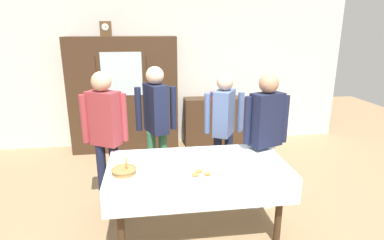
{
  "coord_description": "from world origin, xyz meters",
  "views": [
    {
      "loc": [
        -0.47,
        -3.16,
        2.12
      ],
      "look_at": [
        0.0,
        0.2,
        1.13
      ],
      "focal_mm": 29.46,
      "sensor_mm": 36.0,
      "label": 1
    }
  ],
  "objects_px": {
    "mantel_clock": "(106,29)",
    "person_by_cabinet": "(156,117)",
    "bread_basket": "(124,171)",
    "tea_cup_far_left": "(228,152)",
    "tea_cup_mid_right": "(238,168)",
    "spoon_far_right": "(175,170)",
    "tea_cup_mid_left": "(170,157)",
    "person_beside_shelf": "(224,122)",
    "tea_cup_far_right": "(151,155)",
    "person_near_right_end": "(105,128)",
    "dining_table": "(198,174)",
    "pastry_plate": "(201,175)",
    "person_behind_table_left": "(266,129)",
    "tea_cup_back_edge": "(209,164)",
    "bookshelf_low": "(215,121)",
    "tea_cup_near_right": "(179,152)",
    "book_stack": "(215,95)",
    "spoon_back_edge": "(262,171)",
    "wall_cabinet": "(124,95)"
  },
  "relations": [
    {
      "from": "person_near_right_end",
      "to": "person_by_cabinet",
      "type": "distance_m",
      "value": 0.7
    },
    {
      "from": "tea_cup_near_right",
      "to": "person_by_cabinet",
      "type": "height_order",
      "value": "person_by_cabinet"
    },
    {
      "from": "person_near_right_end",
      "to": "dining_table",
      "type": "bearing_deg",
      "value": -32.09
    },
    {
      "from": "tea_cup_mid_right",
      "to": "spoon_far_right",
      "type": "height_order",
      "value": "tea_cup_mid_right"
    },
    {
      "from": "tea_cup_mid_left",
      "to": "tea_cup_far_left",
      "type": "xyz_separation_m",
      "value": [
        0.65,
        0.05,
        0.0
      ]
    },
    {
      "from": "tea_cup_near_right",
      "to": "person_near_right_end",
      "type": "height_order",
      "value": "person_near_right_end"
    },
    {
      "from": "tea_cup_mid_left",
      "to": "person_behind_table_left",
      "type": "bearing_deg",
      "value": 9.79
    },
    {
      "from": "spoon_back_edge",
      "to": "book_stack",
      "type": "bearing_deg",
      "value": 87.25
    },
    {
      "from": "dining_table",
      "to": "wall_cabinet",
      "type": "height_order",
      "value": "wall_cabinet"
    },
    {
      "from": "person_beside_shelf",
      "to": "bread_basket",
      "type": "bearing_deg",
      "value": -140.29
    },
    {
      "from": "tea_cup_far_left",
      "to": "bread_basket",
      "type": "relative_size",
      "value": 0.54
    },
    {
      "from": "tea_cup_mid_left",
      "to": "person_near_right_end",
      "type": "bearing_deg",
      "value": 147.09
    },
    {
      "from": "tea_cup_far_right",
      "to": "bread_basket",
      "type": "height_order",
      "value": "bread_basket"
    },
    {
      "from": "tea_cup_mid_right",
      "to": "person_beside_shelf",
      "type": "height_order",
      "value": "person_beside_shelf"
    },
    {
      "from": "bread_basket",
      "to": "person_by_cabinet",
      "type": "height_order",
      "value": "person_by_cabinet"
    },
    {
      "from": "book_stack",
      "to": "bread_basket",
      "type": "bearing_deg",
      "value": -118.07
    },
    {
      "from": "mantel_clock",
      "to": "tea_cup_near_right",
      "type": "distance_m",
      "value": 2.81
    },
    {
      "from": "tea_cup_far_left",
      "to": "tea_cup_near_right",
      "type": "height_order",
      "value": "same"
    },
    {
      "from": "pastry_plate",
      "to": "person_behind_table_left",
      "type": "xyz_separation_m",
      "value": [
        0.85,
        0.62,
        0.21
      ]
    },
    {
      "from": "bread_basket",
      "to": "tea_cup_near_right",
      "type": "bearing_deg",
      "value": 35.27
    },
    {
      "from": "tea_cup_mid_left",
      "to": "pastry_plate",
      "type": "xyz_separation_m",
      "value": [
        0.27,
        -0.42,
        -0.02
      ]
    },
    {
      "from": "tea_cup_mid_right",
      "to": "tea_cup_near_right",
      "type": "xyz_separation_m",
      "value": [
        -0.53,
        0.48,
        -0.0
      ]
    },
    {
      "from": "tea_cup_mid_right",
      "to": "person_behind_table_left",
      "type": "height_order",
      "value": "person_behind_table_left"
    },
    {
      "from": "mantel_clock",
      "to": "person_by_cabinet",
      "type": "distance_m",
      "value": 2.08
    },
    {
      "from": "pastry_plate",
      "to": "spoon_back_edge",
      "type": "bearing_deg",
      "value": 1.29
    },
    {
      "from": "tea_cup_back_edge",
      "to": "tea_cup_near_right",
      "type": "xyz_separation_m",
      "value": [
        -0.27,
        0.34,
        -0.0
      ]
    },
    {
      "from": "tea_cup_far_right",
      "to": "tea_cup_mid_left",
      "type": "height_order",
      "value": "same"
    },
    {
      "from": "dining_table",
      "to": "tea_cup_far_left",
      "type": "height_order",
      "value": "tea_cup_far_left"
    },
    {
      "from": "book_stack",
      "to": "tea_cup_far_right",
      "type": "xyz_separation_m",
      "value": [
        -1.21,
        -2.38,
        -0.13
      ]
    },
    {
      "from": "person_beside_shelf",
      "to": "book_stack",
      "type": "bearing_deg",
      "value": 81.66
    },
    {
      "from": "tea_cup_far_left",
      "to": "pastry_plate",
      "type": "distance_m",
      "value": 0.61
    },
    {
      "from": "spoon_far_right",
      "to": "person_behind_table_left",
      "type": "height_order",
      "value": "person_behind_table_left"
    },
    {
      "from": "spoon_far_right",
      "to": "person_behind_table_left",
      "type": "xyz_separation_m",
      "value": [
        1.08,
        0.47,
        0.22
      ]
    },
    {
      "from": "bookshelf_low",
      "to": "person_behind_table_left",
      "type": "bearing_deg",
      "value": -87.42
    },
    {
      "from": "spoon_far_right",
      "to": "bread_basket",
      "type": "bearing_deg",
      "value": -179.99
    },
    {
      "from": "tea_cup_back_edge",
      "to": "bookshelf_low",
      "type": "bearing_deg",
      "value": 76.79
    },
    {
      "from": "tea_cup_mid_right",
      "to": "tea_cup_mid_left",
      "type": "distance_m",
      "value": 0.74
    },
    {
      "from": "book_stack",
      "to": "spoon_back_edge",
      "type": "height_order",
      "value": "book_stack"
    },
    {
      "from": "tea_cup_mid_left",
      "to": "person_beside_shelf",
      "type": "height_order",
      "value": "person_beside_shelf"
    },
    {
      "from": "book_stack",
      "to": "tea_cup_back_edge",
      "type": "height_order",
      "value": "book_stack"
    },
    {
      "from": "tea_cup_back_edge",
      "to": "tea_cup_near_right",
      "type": "height_order",
      "value": "same"
    },
    {
      "from": "tea_cup_mid_left",
      "to": "tea_cup_far_left",
      "type": "relative_size",
      "value": 1.0
    },
    {
      "from": "spoon_far_right",
      "to": "person_near_right_end",
      "type": "relative_size",
      "value": 0.07
    },
    {
      "from": "mantel_clock",
      "to": "bread_basket",
      "type": "xyz_separation_m",
      "value": [
        0.4,
        -2.7,
        -1.3
      ]
    },
    {
      "from": "pastry_plate",
      "to": "tea_cup_back_edge",
      "type": "bearing_deg",
      "value": 61.06
    },
    {
      "from": "dining_table",
      "to": "spoon_back_edge",
      "type": "xyz_separation_m",
      "value": [
        0.6,
        -0.25,
        0.11
      ]
    },
    {
      "from": "tea_cup_mid_right",
      "to": "tea_cup_far_right",
      "type": "distance_m",
      "value": 0.96
    },
    {
      "from": "tea_cup_mid_right",
      "to": "person_behind_table_left",
      "type": "xyz_separation_m",
      "value": [
        0.47,
        0.54,
        0.2
      ]
    },
    {
      "from": "wall_cabinet",
      "to": "tea_cup_mid_right",
      "type": "relative_size",
      "value": 15.28
    },
    {
      "from": "book_stack",
      "to": "tea_cup_mid_left",
      "type": "relative_size",
      "value": 1.59
    }
  ]
}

